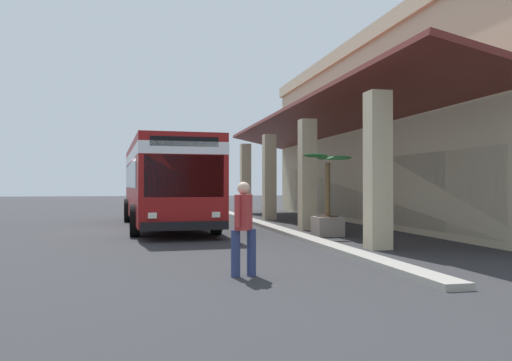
{
  "coord_description": "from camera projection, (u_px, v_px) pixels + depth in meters",
  "views": [
    {
      "loc": [
        18.64,
        0.59,
        1.59
      ],
      "look_at": [
        2.34,
        4.19,
        1.74
      ],
      "focal_mm": 36.35,
      "sensor_mm": 36.0,
      "label": 1
    }
  ],
  "objects": [
    {
      "name": "ground",
      "position": [
        340.0,
        227.0,
        19.78
      ],
      "size": [
        120.0,
        120.0,
        0.0
      ],
      "primitive_type": "plane",
      "color": "#2D2D30"
    },
    {
      "name": "curb_strip",
      "position": [
        260.0,
        223.0,
        20.83
      ],
      "size": [
        26.9,
        0.5,
        0.12
      ],
      "primitive_type": "cube",
      "color": "#9E998E",
      "rests_on": "ground"
    },
    {
      "name": "plaza_building",
      "position": [
        471.0,
        134.0,
        22.94
      ],
      "size": [
        22.72,
        14.7,
        7.74
      ],
      "color": "#C6B793",
      "rests_on": "ground"
    },
    {
      "name": "transit_bus",
      "position": [
        165.0,
        178.0,
        19.89
      ],
      "size": [
        11.34,
        3.23,
        3.34
      ],
      "color": "maroon",
      "rests_on": "ground"
    },
    {
      "name": "pedestrian",
      "position": [
        244.0,
        224.0,
        8.99
      ],
      "size": [
        0.58,
        0.45,
        1.65
      ],
      "color": "navy",
      "rests_on": "ground"
    },
    {
      "name": "potted_palm",
      "position": [
        328.0,
        216.0,
        16.23
      ],
      "size": [
        1.51,
        1.6,
        2.6
      ],
      "color": "gray",
      "rests_on": "ground"
    }
  ]
}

